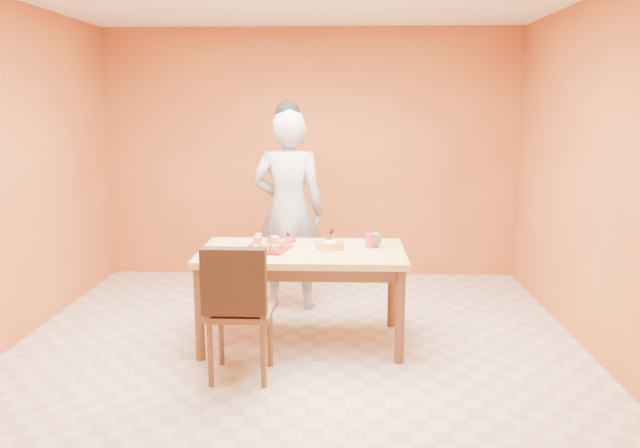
{
  "coord_description": "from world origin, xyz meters",
  "views": [
    {
      "loc": [
        0.35,
        -4.34,
        1.87
      ],
      "look_at": [
        0.18,
        0.3,
        0.99
      ],
      "focal_mm": 35.0,
      "sensor_mm": 36.0,
      "label": 1
    }
  ],
  "objects_px": {
    "sponge_cake": "(330,246)",
    "egg_ornament": "(375,239)",
    "red_dinner_plate": "(282,240)",
    "checker_tin": "(371,239)",
    "dining_table": "(302,261)",
    "magenta_glass": "(370,241)",
    "dining_chair": "(240,308)",
    "person": "(289,211)",
    "pastry_platter": "(266,249)"
  },
  "relations": [
    {
      "from": "sponge_cake",
      "to": "egg_ornament",
      "type": "height_order",
      "value": "egg_ornament"
    },
    {
      "from": "red_dinner_plate",
      "to": "checker_tin",
      "type": "bearing_deg",
      "value": 1.47
    },
    {
      "from": "dining_table",
      "to": "sponge_cake",
      "type": "relative_size",
      "value": 6.88
    },
    {
      "from": "dining_table",
      "to": "magenta_glass",
      "type": "distance_m",
      "value": 0.57
    },
    {
      "from": "dining_table",
      "to": "checker_tin",
      "type": "relative_size",
      "value": 16.05
    },
    {
      "from": "dining_chair",
      "to": "egg_ornament",
      "type": "distance_m",
      "value": 1.29
    },
    {
      "from": "checker_tin",
      "to": "dining_chair",
      "type": "bearing_deg",
      "value": -132.24
    },
    {
      "from": "checker_tin",
      "to": "sponge_cake",
      "type": "bearing_deg",
      "value": -132.69
    },
    {
      "from": "person",
      "to": "checker_tin",
      "type": "distance_m",
      "value": 0.92
    },
    {
      "from": "egg_ornament",
      "to": "checker_tin",
      "type": "height_order",
      "value": "egg_ornament"
    },
    {
      "from": "person",
      "to": "magenta_glass",
      "type": "xyz_separation_m",
      "value": [
        0.72,
        -0.78,
        -0.11
      ]
    },
    {
      "from": "magenta_glass",
      "to": "dining_table",
      "type": "bearing_deg",
      "value": -168.91
    },
    {
      "from": "dining_table",
      "to": "sponge_cake",
      "type": "height_order",
      "value": "sponge_cake"
    },
    {
      "from": "dining_chair",
      "to": "magenta_glass",
      "type": "xyz_separation_m",
      "value": [
        0.92,
        0.79,
        0.31
      ]
    },
    {
      "from": "person",
      "to": "egg_ornament",
      "type": "relative_size",
      "value": 14.63
    },
    {
      "from": "egg_ornament",
      "to": "magenta_glass",
      "type": "xyz_separation_m",
      "value": [
        -0.04,
        -0.01,
        -0.01
      ]
    },
    {
      "from": "dining_chair",
      "to": "magenta_glass",
      "type": "distance_m",
      "value": 1.25
    },
    {
      "from": "pastry_platter",
      "to": "sponge_cake",
      "type": "bearing_deg",
      "value": -0.37
    },
    {
      "from": "dining_chair",
      "to": "pastry_platter",
      "type": "bearing_deg",
      "value": 81.65
    },
    {
      "from": "dining_chair",
      "to": "person",
      "type": "height_order",
      "value": "person"
    },
    {
      "from": "pastry_platter",
      "to": "sponge_cake",
      "type": "height_order",
      "value": "sponge_cake"
    },
    {
      "from": "pastry_platter",
      "to": "sponge_cake",
      "type": "relative_size",
      "value": 1.43
    },
    {
      "from": "checker_tin",
      "to": "pastry_platter",
      "type": "bearing_deg",
      "value": -156.57
    },
    {
      "from": "pastry_platter",
      "to": "magenta_glass",
      "type": "xyz_separation_m",
      "value": [
        0.82,
        0.11,
        0.05
      ]
    },
    {
      "from": "person",
      "to": "sponge_cake",
      "type": "bearing_deg",
      "value": 115.53
    },
    {
      "from": "red_dinner_plate",
      "to": "egg_ornament",
      "type": "distance_m",
      "value": 0.8
    },
    {
      "from": "pastry_platter",
      "to": "red_dinner_plate",
      "type": "distance_m",
      "value": 0.35
    },
    {
      "from": "egg_ornament",
      "to": "dining_chair",
      "type": "bearing_deg",
      "value": -155.08
    },
    {
      "from": "dining_table",
      "to": "pastry_platter",
      "type": "xyz_separation_m",
      "value": [
        -0.28,
        -0.01,
        0.1
      ]
    },
    {
      "from": "dining_chair",
      "to": "egg_ornament",
      "type": "height_order",
      "value": "dining_chair"
    },
    {
      "from": "egg_ornament",
      "to": "dining_table",
      "type": "bearing_deg",
      "value": 176.72
    },
    {
      "from": "dining_table",
      "to": "person",
      "type": "bearing_deg",
      "value": 101.65
    },
    {
      "from": "pastry_platter",
      "to": "checker_tin",
      "type": "distance_m",
      "value": 0.91
    },
    {
      "from": "person",
      "to": "checker_tin",
      "type": "relative_size",
      "value": 18.47
    },
    {
      "from": "red_dinner_plate",
      "to": "magenta_glass",
      "type": "bearing_deg",
      "value": -17.24
    },
    {
      "from": "person",
      "to": "sponge_cake",
      "type": "relative_size",
      "value": 7.92
    },
    {
      "from": "dining_chair",
      "to": "sponge_cake",
      "type": "relative_size",
      "value": 4.17
    },
    {
      "from": "sponge_cake",
      "to": "checker_tin",
      "type": "relative_size",
      "value": 2.33
    },
    {
      "from": "red_dinner_plate",
      "to": "magenta_glass",
      "type": "xyz_separation_m",
      "value": [
        0.73,
        -0.23,
        0.05
      ]
    },
    {
      "from": "dining_chair",
      "to": "egg_ornament",
      "type": "relative_size",
      "value": 7.72
    },
    {
      "from": "dining_chair",
      "to": "magenta_glass",
      "type": "relative_size",
      "value": 8.78
    },
    {
      "from": "dining_table",
      "to": "magenta_glass",
      "type": "bearing_deg",
      "value": 11.09
    },
    {
      "from": "red_dinner_plate",
      "to": "sponge_cake",
      "type": "distance_m",
      "value": 0.53
    },
    {
      "from": "sponge_cake",
      "to": "egg_ornament",
      "type": "bearing_deg",
      "value": 19.81
    },
    {
      "from": "dining_table",
      "to": "person",
      "type": "distance_m",
      "value": 0.94
    },
    {
      "from": "magenta_glass",
      "to": "checker_tin",
      "type": "distance_m",
      "value": 0.25
    },
    {
      "from": "pastry_platter",
      "to": "red_dinner_plate",
      "type": "xyz_separation_m",
      "value": [
        0.09,
        0.34,
        -0.0
      ]
    },
    {
      "from": "pastry_platter",
      "to": "red_dinner_plate",
      "type": "bearing_deg",
      "value": 75.52
    },
    {
      "from": "dining_chair",
      "to": "checker_tin",
      "type": "bearing_deg",
      "value": 48.35
    },
    {
      "from": "pastry_platter",
      "to": "checker_tin",
      "type": "height_order",
      "value": "checker_tin"
    }
  ]
}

